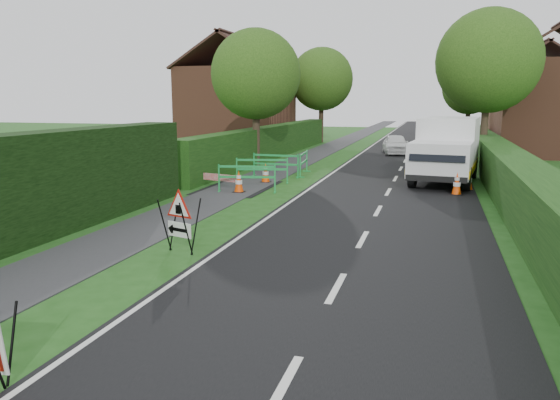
{
  "coord_description": "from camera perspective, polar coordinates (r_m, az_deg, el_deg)",
  "views": [
    {
      "loc": [
        4.03,
        -7.98,
        3.23
      ],
      "look_at": [
        0.91,
        2.99,
        1.14
      ],
      "focal_mm": 35.0,
      "sensor_mm": 36.0,
      "label": 1
    }
  ],
  "objects": [
    {
      "name": "ground",
      "position": [
        9.5,
        -10.43,
        -9.68
      ],
      "size": [
        120.0,
        120.0,
        0.0
      ],
      "primitive_type": "plane",
      "color": "#1D4C15",
      "rests_on": "ground"
    },
    {
      "name": "road_surface",
      "position": [
        43.12,
        13.88,
        5.78
      ],
      "size": [
        6.0,
        90.0,
        0.02
      ],
      "primitive_type": "cube",
      "color": "black",
      "rests_on": "ground"
    },
    {
      "name": "footpath",
      "position": [
        43.67,
        6.62,
        6.07
      ],
      "size": [
        2.0,
        90.0,
        0.02
      ],
      "primitive_type": "cube",
      "color": "#2D2D30",
      "rests_on": "ground"
    },
    {
      "name": "hedge_west_far",
      "position": [
        31.47,
        -0.87,
        4.48
      ],
      "size": [
        1.0,
        24.0,
        1.8
      ],
      "primitive_type": "cube",
      "color": "#14380F",
      "rests_on": "ground"
    },
    {
      "name": "hedge_east",
      "position": [
        24.32,
        21.58,
        2.01
      ],
      "size": [
        1.2,
        50.0,
        1.5
      ],
      "primitive_type": "cube",
      "color": "#14380F",
      "rests_on": "ground"
    },
    {
      "name": "house_west",
      "position": [
        40.49,
        -4.45,
        9.87
      ],
      "size": [
        7.5,
        7.4,
        7.88
      ],
      "color": "brown",
      "rests_on": "ground"
    },
    {
      "name": "house_east_a",
      "position": [
        36.65,
        27.19,
        8.72
      ],
      "size": [
        7.5,
        7.4,
        7.88
      ],
      "color": "brown",
      "rests_on": "ground"
    },
    {
      "name": "house_east_b",
      "position": [
        50.61,
        25.29,
        9.02
      ],
      "size": [
        7.5,
        7.4,
        7.88
      ],
      "color": "brown",
      "rests_on": "ground"
    },
    {
      "name": "tree_nw",
      "position": [
        27.4,
        -2.55,
        12.98
      ],
      "size": [
        4.4,
        4.4,
        6.7
      ],
      "color": "#2D2116",
      "rests_on": "ground"
    },
    {
      "name": "tree_ne",
      "position": [
        30.13,
        20.96,
        13.4
      ],
      "size": [
        5.2,
        5.2,
        7.79
      ],
      "color": "#2D2116",
      "rests_on": "ground"
    },
    {
      "name": "tree_fw",
      "position": [
        42.88,
        4.37,
        12.48
      ],
      "size": [
        4.8,
        4.8,
        7.24
      ],
      "color": "#2D2116",
      "rests_on": "ground"
    },
    {
      "name": "tree_fe",
      "position": [
        46.05,
        19.21,
        11.04
      ],
      "size": [
        4.2,
        4.2,
        6.33
      ],
      "color": "#2D2116",
      "rests_on": "ground"
    },
    {
      "name": "triangle_sign",
      "position": [
        11.74,
        -10.63,
        -1.67
      ],
      "size": [
        1.02,
        1.02,
        1.18
      ],
      "rotation": [
        0.0,
        0.0,
        -0.32
      ],
      "color": "black",
      "rests_on": "ground"
    },
    {
      "name": "works_van",
      "position": [
        22.74,
        17.0,
        5.17
      ],
      "size": [
        2.83,
        5.79,
        2.54
      ],
      "rotation": [
        0.0,
        0.0,
        -0.12
      ],
      "color": "silver",
      "rests_on": "ground"
    },
    {
      "name": "traffic_cone_0",
      "position": [
        19.81,
        17.99,
        1.62
      ],
      "size": [
        0.38,
        0.38,
        0.79
      ],
      "color": "black",
      "rests_on": "ground"
    },
    {
      "name": "traffic_cone_1",
      "position": [
        20.96,
        19.08,
        2.02
      ],
      "size": [
        0.38,
        0.38,
        0.79
      ],
      "color": "black",
      "rests_on": "ground"
    },
    {
      "name": "traffic_cone_2",
      "position": [
        23.7,
        17.89,
        2.99
      ],
      "size": [
        0.38,
        0.38,
        0.79
      ],
      "color": "black",
      "rests_on": "ground"
    },
    {
      "name": "traffic_cone_3",
      "position": [
        19.4,
        -4.33,
        1.93
      ],
      "size": [
        0.38,
        0.38,
        0.79
      ],
      "color": "black",
      "rests_on": "ground"
    },
    {
      "name": "traffic_cone_4",
      "position": [
        21.75,
        -1.52,
        2.87
      ],
      "size": [
        0.38,
        0.38,
        0.79
      ],
      "color": "black",
      "rests_on": "ground"
    },
    {
      "name": "ped_barrier_0",
      "position": [
        19.4,
        -3.49,
        2.65
      ],
      "size": [
        2.09,
        0.78,
        1.0
      ],
      "rotation": [
        0.0,
        0.0,
        0.21
      ],
      "color": "#1A933F",
      "rests_on": "ground"
    },
    {
      "name": "ped_barrier_1",
      "position": [
        21.56,
        -1.89,
        3.44
      ],
      "size": [
        2.08,
        0.85,
        1.0
      ],
      "rotation": [
        0.0,
        0.0,
        0.25
      ],
      "color": "#1A933F",
      "rests_on": "ground"
    },
    {
      "name": "ped_barrier_2",
      "position": [
        23.33,
        -0.45,
        3.97
      ],
      "size": [
        2.08,
        0.47,
        1.0
      ],
      "rotation": [
        0.0,
        0.0,
        -0.06
      ],
      "color": "#1A933F",
      "rests_on": "ground"
    },
    {
      "name": "ped_barrier_3",
      "position": [
        24.13,
        2.5,
        4.17
      ],
      "size": [
        0.53,
        2.08,
        1.0
      ],
      "rotation": [
        0.0,
        0.0,
        1.66
      ],
      "color": "#1A933F",
      "rests_on": "ground"
    },
    {
      "name": "redwhite_plank",
      "position": [
        20.15,
        -6.3,
        1.08
      ],
      "size": [
        1.45,
        0.45,
        0.25
      ],
      "primitive_type": "cube",
      "rotation": [
        0.0,
        0.0,
        -0.28
      ],
      "color": "red",
      "rests_on": "ground"
    },
    {
      "name": "hatchback_car",
      "position": [
        34.14,
        11.98,
        5.73
      ],
      "size": [
        1.97,
        3.71,
        1.2
      ],
      "primitive_type": "imported",
      "rotation": [
        0.0,
        0.0,
        0.16
      ],
      "color": "white",
      "rests_on": "ground"
    }
  ]
}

